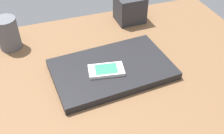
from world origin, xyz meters
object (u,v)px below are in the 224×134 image
object	(u,v)px
laptop_closed	(112,69)
pen_cup	(8,34)
desk_organizer	(130,9)
cell_phone_on_laptop	(106,70)

from	to	relation	value
laptop_closed	pen_cup	xyz separation A→B (cm)	(27.96, -23.32, 4.24)
laptop_closed	pen_cup	world-z (taller)	pen_cup
desk_organizer	cell_phone_on_laptop	bearing A→B (deg)	55.18
cell_phone_on_laptop	desk_organizer	xyz separation A→B (cm)	(-18.73, -28.49, 2.19)
cell_phone_on_laptop	pen_cup	world-z (taller)	pen_cup
desk_organizer	laptop_closed	bearing A→B (deg)	57.08
laptop_closed	cell_phone_on_laptop	bearing A→B (deg)	31.57
laptop_closed	desk_organizer	distance (cm)	31.62
desk_organizer	pen_cup	xyz separation A→B (cm)	(44.33, 3.46, 0.38)
laptop_closed	cell_phone_on_laptop	distance (cm)	3.36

